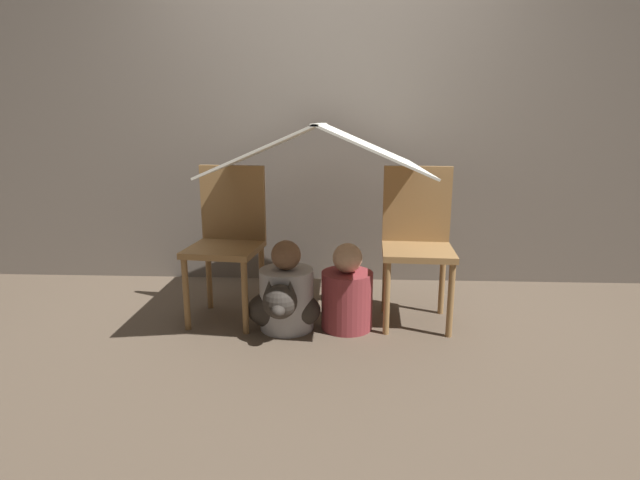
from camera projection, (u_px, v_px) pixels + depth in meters
name	position (u px, v px, depth m)	size (l,w,h in m)	color
ground_plane	(319.00, 326.00, 2.96)	(8.80, 8.80, 0.00)	brown
wall_back	(326.00, 112.00, 3.58)	(7.00, 0.05, 2.50)	#6B6056
chair_left	(228.00, 236.00, 3.01)	(0.45, 0.45, 0.92)	olive
chair_right	(417.00, 238.00, 2.96)	(0.43, 0.43, 0.92)	olive
sheet_canopy	(320.00, 146.00, 2.79)	(1.14, 1.12, 0.26)	silver
person_front	(287.00, 294.00, 2.88)	(0.31, 0.31, 0.53)	#B2B2B7
person_second	(347.00, 294.00, 2.89)	(0.30, 0.30, 0.51)	maroon
dog	(283.00, 308.00, 2.83)	(0.43, 0.41, 0.35)	#332D28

